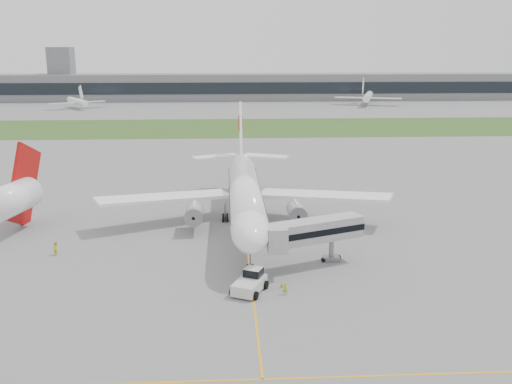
{
  "coord_description": "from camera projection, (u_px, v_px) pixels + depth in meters",
  "views": [
    {
      "loc": [
        -2.93,
        -84.02,
        28.18
      ],
      "look_at": [
        1.67,
        2.0,
        6.17
      ],
      "focal_mm": 40.0,
      "sensor_mm": 36.0,
      "label": 1
    }
  ],
  "objects": [
    {
      "name": "ground_crew_far",
      "position": [
        57.0,
        248.0,
        79.26
      ],
      "size": [
        0.89,
        1.05,
        1.92
      ],
      "primitive_type": "imported",
      "rotation": [
        0.0,
        0.0,
        1.38
      ],
      "color": "yellow",
      "rests_on": "ground"
    },
    {
      "name": "terminal_building",
      "position": [
        231.0,
        87.0,
        309.09
      ],
      "size": [
        320.0,
        22.3,
        14.0
      ],
      "color": "gray",
      "rests_on": "ground"
    },
    {
      "name": "airliner",
      "position": [
        245.0,
        191.0,
        91.73
      ],
      "size": [
        48.13,
        53.95,
        17.88
      ],
      "color": "white",
      "rests_on": "ground"
    },
    {
      "name": "safety_cone_right",
      "position": [
        282.0,
        285.0,
        68.63
      ],
      "size": [
        0.41,
        0.41,
        0.56
      ],
      "primitive_type": "cone",
      "color": "#EE530C",
      "rests_on": "ground"
    },
    {
      "name": "ground_crew_near",
      "position": [
        285.0,
        288.0,
        66.54
      ],
      "size": [
        0.61,
        0.43,
        1.57
      ],
      "primitive_type": "imported",
      "rotation": [
        0.0,
        0.0,
        3.24
      ],
      "color": "#87CA21",
      "rests_on": "ground"
    },
    {
      "name": "apron_markings",
      "position": [
        247.0,
        245.0,
        83.58
      ],
      "size": [
        70.0,
        70.0,
        0.04
      ],
      "primitive_type": null,
      "color": "#F4A315",
      "rests_on": "ground"
    },
    {
      "name": "distant_aircraft_left",
      "position": [
        78.0,
        109.0,
        266.66
      ],
      "size": [
        34.3,
        33.26,
        9.99
      ],
      "primitive_type": null,
      "rotation": [
        0.0,
        0.0,
        0.55
      ],
      "color": "white",
      "rests_on": "ground"
    },
    {
      "name": "distant_aircraft_right",
      "position": [
        368.0,
        105.0,
        282.32
      ],
      "size": [
        39.56,
        37.03,
        12.44
      ],
      "primitive_type": null,
      "rotation": [
        0.0,
        0.0,
        -0.3
      ],
      "color": "white",
      "rests_on": "ground"
    },
    {
      "name": "grass_strip",
      "position": [
        234.0,
        128.0,
        204.52
      ],
      "size": [
        600.0,
        50.0,
        0.02
      ],
      "primitive_type": "cube",
      "color": "#36521F",
      "rests_on": "ground"
    },
    {
      "name": "ground",
      "position": [
        246.0,
        234.0,
        88.42
      ],
      "size": [
        600.0,
        600.0,
        0.0
      ],
      "primitive_type": "plane",
      "color": "gray",
      "rests_on": "ground"
    },
    {
      "name": "jet_bridge",
      "position": [
        311.0,
        232.0,
        74.04
      ],
      "size": [
        13.49,
        8.62,
        6.5
      ],
      "rotation": [
        0.0,
        0.0,
        0.38
      ],
      "color": "#B0B0B3",
      "rests_on": "ground"
    },
    {
      "name": "neighbor_aircraft",
      "position": [
        12.0,
        198.0,
        87.57
      ],
      "size": [
        7.15,
        17.65,
        14.23
      ],
      "rotation": [
        0.0,
        0.0,
        -0.23
      ],
      "color": "#A20B09",
      "rests_on": "ground"
    },
    {
      "name": "pushback_tug",
      "position": [
        250.0,
        282.0,
        67.48
      ],
      "size": [
        4.85,
        5.65,
        2.53
      ],
      "rotation": [
        0.0,
        0.0,
        -0.43
      ],
      "color": "silver",
      "rests_on": "ground"
    },
    {
      "name": "safety_cone_left",
      "position": [
        234.0,
        283.0,
        69.4
      ],
      "size": [
        0.37,
        0.37,
        0.5
      ],
      "primitive_type": "cone",
      "color": "#EE530C",
      "rests_on": "ground"
    },
    {
      "name": "control_tower",
      "position": [
        64.0,
        100.0,
        308.22
      ],
      "size": [
        12.0,
        12.0,
        56.0
      ],
      "primitive_type": null,
      "color": "gray",
      "rests_on": "ground"
    }
  ]
}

